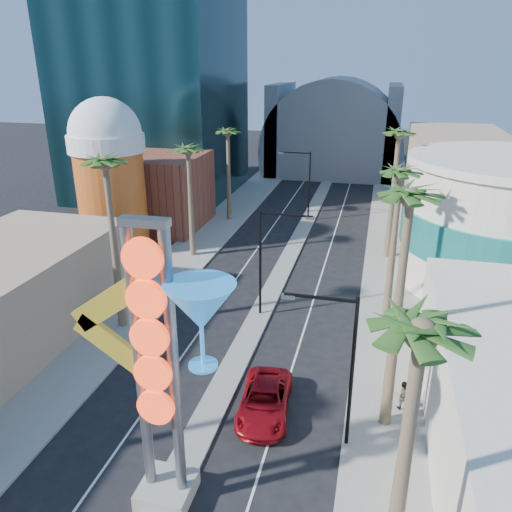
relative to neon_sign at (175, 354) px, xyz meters
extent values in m
cube|color=gray|center=(-10.32, 32.04, -7.23)|extent=(5.00, 100.00, 0.15)
cube|color=gray|center=(8.68, 32.04, -7.23)|extent=(5.00, 100.00, 0.15)
cube|color=gray|center=(-0.82, 35.04, -7.23)|extent=(1.60, 84.00, 0.15)
cube|color=brown|center=(-16.82, 35.04, -3.31)|extent=(10.00, 10.00, 8.00)
cube|color=tan|center=(15.18, 45.04, -2.31)|extent=(10.00, 20.00, 10.00)
cylinder|color=#BB5219|center=(-17.82, 27.04, -2.31)|extent=(6.40, 6.40, 10.00)
cylinder|color=white|center=(-17.82, 27.04, 3.09)|extent=(7.00, 7.00, 1.60)
sphere|color=white|center=(-17.82, 27.04, 3.89)|extent=(6.60, 6.60, 6.60)
cylinder|color=beige|center=(17.18, 27.04, -2.31)|extent=(16.00, 16.00, 10.00)
cylinder|color=teal|center=(17.18, 27.04, -2.31)|extent=(16.60, 16.60, 3.00)
cylinder|color=slate|center=(-0.82, 69.04, -3.31)|extent=(22.00, 16.00, 22.00)
cube|color=slate|center=(-9.82, 69.04, -0.31)|extent=(2.00, 16.00, 14.00)
cube|color=slate|center=(8.18, 69.04, -0.31)|extent=(2.00, 16.00, 14.00)
cube|color=gray|center=(-0.82, 0.04, -6.91)|extent=(2.20, 2.20, 0.80)
cylinder|color=slate|center=(-1.52, 0.04, -0.81)|extent=(0.44, 0.44, 12.00)
cylinder|color=slate|center=(-0.12, 0.04, -0.81)|extent=(0.44, 0.44, 12.00)
cube|color=slate|center=(-0.82, 0.04, 5.09)|extent=(1.80, 0.50, 0.30)
cylinder|color=red|center=(-0.82, -0.31, 3.89)|extent=(1.50, 0.25, 1.50)
cylinder|color=red|center=(-0.82, -0.31, 2.34)|extent=(1.50, 0.25, 1.50)
cylinder|color=red|center=(-0.82, -0.31, 0.79)|extent=(1.50, 0.25, 1.50)
cylinder|color=red|center=(-0.82, -0.31, -0.76)|extent=(1.50, 0.25, 1.50)
cylinder|color=red|center=(-0.82, -0.31, -2.31)|extent=(1.50, 0.25, 1.50)
cube|color=yellow|center=(-2.42, 0.04, 1.89)|extent=(3.47, 0.25, 2.80)
cube|color=yellow|center=(-2.42, 0.04, -0.11)|extent=(3.47, 0.25, 2.80)
cone|color=#2279C5|center=(1.08, 0.04, 2.09)|extent=(2.60, 2.60, 1.80)
cylinder|color=#2279C5|center=(1.08, 0.04, 0.49)|extent=(0.16, 0.16, 1.60)
cylinder|color=#2279C5|center=(1.08, 0.04, -0.31)|extent=(1.10, 1.10, 0.12)
cylinder|color=black|center=(-0.82, 17.04, -3.31)|extent=(0.18, 0.18, 8.00)
cube|color=black|center=(0.98, 17.04, 0.49)|extent=(3.60, 0.12, 0.12)
cube|color=slate|center=(2.58, 17.04, 0.39)|extent=(0.60, 0.25, 0.18)
cylinder|color=black|center=(-0.82, 41.04, -3.31)|extent=(0.18, 0.18, 8.00)
cube|color=black|center=(-2.62, 41.04, 0.49)|extent=(3.60, 0.12, 0.12)
cube|color=slate|center=(-4.22, 41.04, 0.39)|extent=(0.60, 0.25, 0.18)
cylinder|color=black|center=(6.38, 5.04, -3.31)|extent=(0.18, 0.18, 8.00)
cube|color=black|center=(4.76, 5.04, 0.49)|extent=(3.24, 0.12, 0.12)
cube|color=slate|center=(3.32, 5.04, 0.39)|extent=(0.60, 0.25, 0.18)
cylinder|color=brown|center=(-9.82, 13.04, -1.56)|extent=(0.40, 0.40, 11.50)
sphere|color=#264F1A|center=(-9.82, 13.04, 4.19)|extent=(2.40, 2.40, 2.40)
cylinder|color=brown|center=(-9.82, 27.04, -2.31)|extent=(0.40, 0.40, 10.00)
sphere|color=#264F1A|center=(-9.82, 27.04, 2.69)|extent=(2.40, 2.40, 2.40)
cylinder|color=brown|center=(-9.82, 39.04, -2.31)|extent=(0.40, 0.40, 10.00)
sphere|color=#264F1A|center=(-9.82, 39.04, 2.69)|extent=(2.40, 2.40, 2.40)
cylinder|color=brown|center=(8.18, -2.96, -1.81)|extent=(0.40, 0.40, 11.00)
sphere|color=#264F1A|center=(8.18, -2.96, 3.69)|extent=(2.40, 2.40, 2.40)
cylinder|color=brown|center=(8.18, 7.04, -1.31)|extent=(0.40, 0.40, 12.00)
sphere|color=#264F1A|center=(8.18, 7.04, 4.69)|extent=(2.40, 2.40, 2.40)
cylinder|color=brown|center=(8.18, 19.04, -2.06)|extent=(0.40, 0.40, 10.50)
sphere|color=#264F1A|center=(8.18, 19.04, 3.19)|extent=(2.40, 2.40, 2.40)
cylinder|color=brown|center=(8.18, 31.04, -1.56)|extent=(0.40, 0.40, 11.50)
sphere|color=#264F1A|center=(8.18, 31.04, 4.19)|extent=(2.40, 2.40, 2.40)
imported|color=maroon|center=(1.98, 6.42, -6.53)|extent=(3.09, 5.79, 1.55)
imported|color=gray|center=(9.02, 8.38, -6.33)|extent=(0.81, 0.64, 1.65)
camera|label=1|loc=(6.76, -14.70, 10.20)|focal=35.00mm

